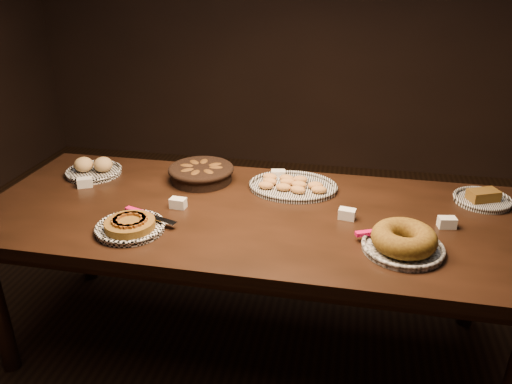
% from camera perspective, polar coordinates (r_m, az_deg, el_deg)
% --- Properties ---
extents(ground, '(5.00, 5.00, 0.00)m').
position_cam_1_polar(ground, '(2.63, -0.55, -16.87)').
color(ground, black).
rests_on(ground, ground).
extents(buffet_table, '(2.40, 1.00, 0.75)m').
position_cam_1_polar(buffet_table, '(2.24, -0.62, -3.84)').
color(buffet_table, black).
rests_on(buffet_table, ground).
extents(apple_tart_plate, '(0.33, 0.29, 0.06)m').
position_cam_1_polar(apple_tart_plate, '(2.10, -14.16, -3.76)').
color(apple_tart_plate, white).
rests_on(apple_tart_plate, buffet_table).
extents(madeleine_platter, '(0.42, 0.34, 0.05)m').
position_cam_1_polar(madeleine_platter, '(2.41, 4.16, 0.75)').
color(madeleine_platter, black).
rests_on(madeleine_platter, buffet_table).
extents(bundt_cake_plate, '(0.34, 0.32, 0.10)m').
position_cam_1_polar(bundt_cake_plate, '(1.97, 16.49, -5.41)').
color(bundt_cake_plate, black).
rests_on(bundt_cake_plate, buffet_table).
extents(croissant_basket, '(0.37, 0.37, 0.08)m').
position_cam_1_polar(croissant_basket, '(2.50, -6.28, 2.29)').
color(croissant_basket, black).
rests_on(croissant_basket, buffet_table).
extents(bread_roll_plate, '(0.28, 0.28, 0.09)m').
position_cam_1_polar(bread_roll_plate, '(2.71, -18.06, 2.53)').
color(bread_roll_plate, white).
rests_on(bread_roll_plate, buffet_table).
extents(loaf_plate, '(0.26, 0.26, 0.06)m').
position_cam_1_polar(loaf_plate, '(2.49, 24.48, -0.69)').
color(loaf_plate, black).
rests_on(loaf_plate, buffet_table).
extents(tent_cards, '(1.75, 0.46, 0.04)m').
position_cam_1_polar(tent_cards, '(2.27, 0.54, -0.68)').
color(tent_cards, white).
rests_on(tent_cards, buffet_table).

